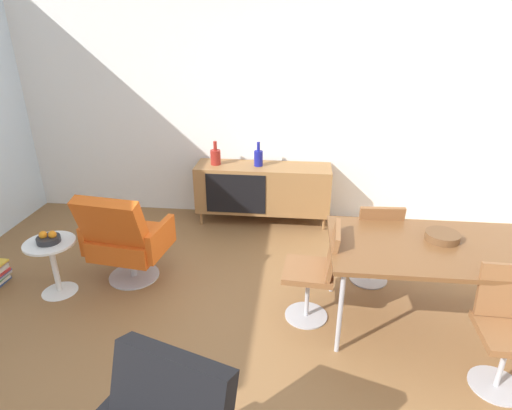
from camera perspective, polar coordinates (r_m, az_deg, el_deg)
name	(u,v)px	position (r m, az deg, el deg)	size (l,w,h in m)	color
ground_plane	(256,355)	(3.40, -0.04, -19.48)	(8.32, 8.32, 0.00)	olive
wall_back	(279,103)	(5.14, 3.09, 13.47)	(6.80, 0.12, 2.80)	white
sideboard	(263,188)	(5.13, 0.91, 2.29)	(1.60, 0.45, 0.72)	olive
vase_cobalt	(216,157)	(5.08, -5.44, 6.49)	(0.12, 0.12, 0.28)	maroon
vase_sculptural_dark	(258,158)	(5.01, 0.33, 6.36)	(0.10, 0.10, 0.29)	navy
dining_table	(435,250)	(3.54, 22.89, -5.64)	(1.60, 0.90, 0.74)	brown
wooden_bowl_on_table	(442,236)	(3.62, 23.70, -3.87)	(0.26, 0.26, 0.06)	brown
dining_chair_front_right	(508,326)	(3.35, 30.70, -13.77)	(0.41, 0.43, 0.86)	brown
dining_chair_back_left	(375,240)	(4.04, 15.62, -4.48)	(0.42, 0.45, 0.86)	brown
dining_chair_near_window	(316,270)	(3.50, 8.09, -8.57)	(0.45, 0.43, 0.86)	brown
lounge_chair_red	(125,238)	(4.11, -17.16, -4.19)	(0.78, 0.73, 0.95)	#D85919
side_table_round	(53,261)	(4.26, -25.50, -6.84)	(0.44, 0.44, 0.52)	white
fruit_bowl	(48,238)	(4.15, -26.07, -4.03)	(0.20, 0.20, 0.11)	#262628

